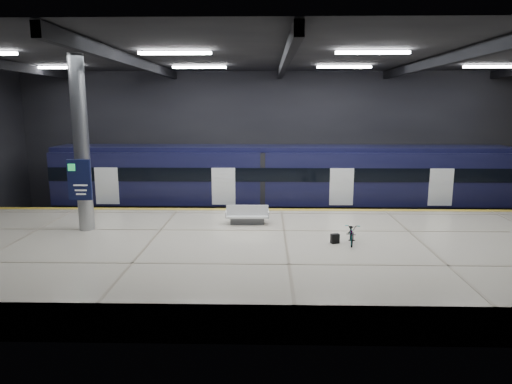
{
  "coord_description": "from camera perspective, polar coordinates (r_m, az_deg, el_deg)",
  "views": [
    {
      "loc": [
        -0.73,
        -18.76,
        6.02
      ],
      "look_at": [
        -1.19,
        1.5,
        2.2
      ],
      "focal_mm": 32.0,
      "sensor_mm": 36.0,
      "label": 1
    }
  ],
  "objects": [
    {
      "name": "bicycle",
      "position": [
        16.98,
        11.87,
        -5.03
      ],
      "size": [
        0.72,
        1.54,
        0.78
      ],
      "primitive_type": "imported",
      "rotation": [
        0.0,
        0.0,
        -0.14
      ],
      "color": "#99999E",
      "rests_on": "platform"
    },
    {
      "name": "pannier_bag",
      "position": [
        16.94,
        9.84,
        -5.75
      ],
      "size": [
        0.34,
        0.26,
        0.35
      ],
      "primitive_type": "cube",
      "rotation": [
        0.0,
        0.0,
        0.29
      ],
      "color": "black",
      "rests_on": "platform"
    },
    {
      "name": "ground",
      "position": [
        19.72,
        3.39,
        -7.12
      ],
      "size": [
        30.0,
        30.0,
        0.0
      ],
      "primitive_type": "plane",
      "color": "black",
      "rests_on": "ground"
    },
    {
      "name": "info_column",
      "position": [
        19.23,
        -21.01,
        5.32
      ],
      "size": [
        0.9,
        0.78,
        6.9
      ],
      "color": "#9EA0A5",
      "rests_on": "platform"
    },
    {
      "name": "train",
      "position": [
        24.72,
        7.37,
        1.36
      ],
      "size": [
        29.4,
        2.84,
        3.79
      ],
      "color": "black",
      "rests_on": "ground"
    },
    {
      "name": "bench",
      "position": [
        19.38,
        -1.09,
        -3.16
      ],
      "size": [
        1.85,
        0.8,
        0.81
      ],
      "rotation": [
        0.0,
        0.0,
        0.02
      ],
      "color": "#595B60",
      "rests_on": "platform"
    },
    {
      "name": "safety_strip",
      "position": [
        22.08,
        3.17,
        -2.2
      ],
      "size": [
        30.0,
        0.4,
        0.01
      ],
      "primitive_type": "cube",
      "color": "gold",
      "rests_on": "platform"
    },
    {
      "name": "platform",
      "position": [
        17.17,
        3.71,
        -7.92
      ],
      "size": [
        30.0,
        11.0,
        1.1
      ],
      "primitive_type": "cube",
      "color": "beige",
      "rests_on": "ground"
    },
    {
      "name": "room_shell",
      "position": [
        18.78,
        3.58,
        9.74
      ],
      "size": [
        30.1,
        16.1,
        8.05
      ],
      "color": "black",
      "rests_on": "ground"
    },
    {
      "name": "rails",
      "position": [
        24.99,
        2.95,
        -3.09
      ],
      "size": [
        30.0,
        1.52,
        0.16
      ],
      "color": "gray",
      "rests_on": "ground"
    }
  ]
}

